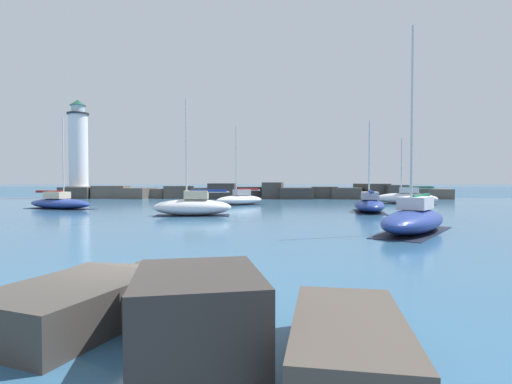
# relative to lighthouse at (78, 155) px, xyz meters

# --- Properties ---
(ground_plane) EXTENTS (600.00, 600.00, 0.00)m
(ground_plane) POSITION_rel_lighthouse_xyz_m (26.47, -52.48, -6.70)
(ground_plane) COLOR #336084
(open_sea_beyond) EXTENTS (400.00, 116.00, 0.01)m
(open_sea_beyond) POSITION_rel_lighthouse_xyz_m (26.47, 59.47, -6.70)
(open_sea_beyond) COLOR #235175
(open_sea_beyond) RESTS_ON ground
(breakwater_jetty) EXTENTS (59.23, 7.08, 2.43)m
(breakwater_jetty) POSITION_rel_lighthouse_xyz_m (28.83, -0.82, -5.78)
(breakwater_jetty) COLOR #423D38
(breakwater_jetty) RESTS_ON ground
(lighthouse) EXTENTS (3.81, 3.81, 15.28)m
(lighthouse) POSITION_rel_lighthouse_xyz_m (0.00, 0.00, 0.00)
(lighthouse) COLOR gray
(lighthouse) RESTS_ON ground
(foreground_rocks) EXTENTS (7.22, 7.05, 1.30)m
(foreground_rocks) POSITION_rel_lighthouse_xyz_m (27.82, -54.39, -6.27)
(foreground_rocks) COLOR #383330
(foreground_rocks) RESTS_ON ground
(sailboat_moored_0) EXTENTS (5.84, 4.94, 8.76)m
(sailboat_moored_0) POSITION_rel_lighthouse_xyz_m (26.49, -17.38, -6.06)
(sailboat_moored_0) COLOR white
(sailboat_moored_0) RESTS_ON ground
(sailboat_moored_1) EXTENTS (7.86, 5.17, 8.61)m
(sailboat_moored_1) POSITION_rel_lighthouse_xyz_m (9.71, -24.06, -6.11)
(sailboat_moored_1) COLOR navy
(sailboat_moored_1) RESTS_ON ground
(sailboat_moored_2) EXTENTS (3.44, 6.92, 7.89)m
(sailboat_moored_2) POSITION_rel_lighthouse_xyz_m (38.35, -26.95, -6.07)
(sailboat_moored_2) COLOR navy
(sailboat_moored_2) RESTS_ON ground
(sailboat_moored_3) EXTENTS (6.16, 2.83, 9.08)m
(sailboat_moored_3) POSITION_rel_lighthouse_xyz_m (23.85, -30.97, -5.97)
(sailboat_moored_3) COLOR silver
(sailboat_moored_3) RESTS_ON ground
(sailboat_moored_5) EXTENTS (7.00, 4.29, 7.54)m
(sailboat_moored_5) POSITION_rel_lighthouse_xyz_m (45.53, -15.10, -5.98)
(sailboat_moored_5) COLOR white
(sailboat_moored_5) RESTS_ON ground
(sailboat_moored_6) EXTENTS (6.22, 7.63, 10.48)m
(sailboat_moored_6) POSITION_rel_lighthouse_xyz_m (37.24, -40.52, -6.01)
(sailboat_moored_6) COLOR navy
(sailboat_moored_6) RESTS_ON ground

